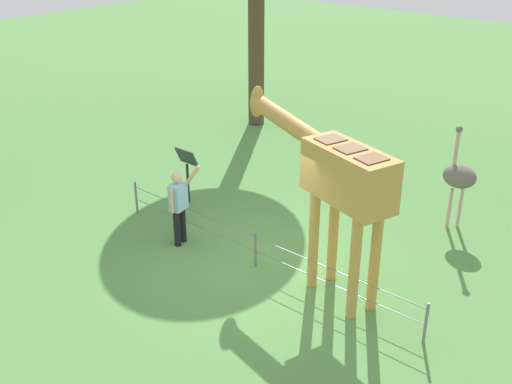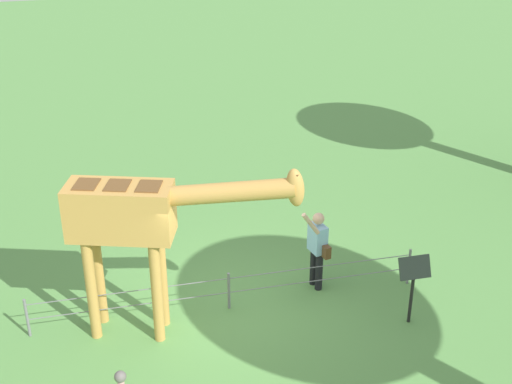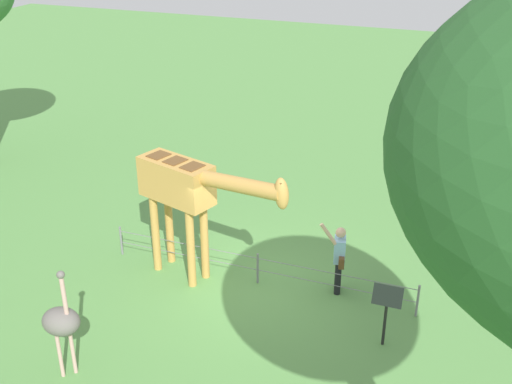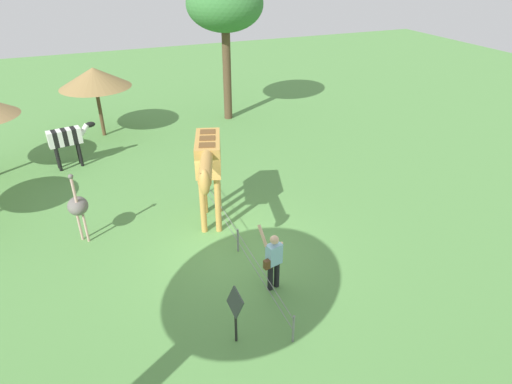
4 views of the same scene
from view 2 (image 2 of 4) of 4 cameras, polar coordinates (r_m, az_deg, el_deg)
ground_plane at (r=12.98m, az=-2.14°, el=-9.49°), size 60.00×60.00×0.00m
giraffe at (r=11.43m, az=-9.34°, el=-2.21°), size 3.78×1.61×3.19m
visitor at (r=13.15m, az=4.99°, el=-4.36°), size 0.59×0.57×1.75m
info_sign at (r=12.44m, az=12.66°, el=-6.69°), size 0.56×0.21×1.32m
wire_fence at (r=12.79m, az=-2.21°, el=-7.89°), size 7.05×0.05×0.75m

